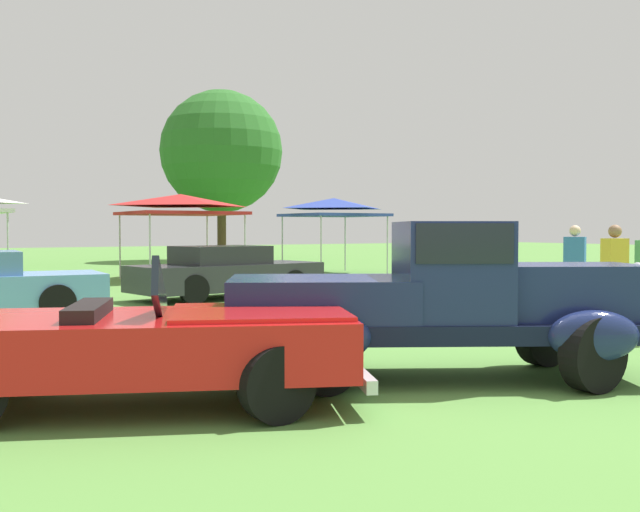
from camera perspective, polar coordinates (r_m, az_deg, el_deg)
The scene contains 9 objects.
ground_plane at distance 8.19m, azimuth 9.62°, elevation -9.38°, with size 120.00×120.00×0.00m, color #568C3D.
feature_pickup_truck at distance 8.20m, azimuth 9.25°, elevation -3.23°, with size 4.62×3.42×1.70m.
neighbor_convertible at distance 7.07m, azimuth -13.11°, elevation -6.48°, with size 4.42×3.14×1.40m.
show_car_charcoal at distance 17.61m, azimuth -7.13°, elevation -1.24°, with size 4.75×2.39×1.22m.
spectator_between_cars at distance 15.69m, azimuth 18.79°, elevation -0.60°, with size 0.41×0.47×1.69m.
spectator_far_side at distance 13.54m, azimuth 21.47°, elevation -1.05°, with size 0.43×0.30×1.69m.
canopy_tent_center_field at distance 24.18m, azimuth -10.53°, elevation 3.97°, with size 3.37×3.37×2.71m.
canopy_tent_right_field at distance 26.89m, azimuth 1.07°, elevation 3.81°, with size 3.04×3.04×2.71m.
treeline_center at distance 37.98m, azimuth -7.51°, elevation 7.87°, with size 6.07×6.07×8.50m.
Camera 1 is at (-5.24, -6.08, 1.63)m, focal length 42.10 mm.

